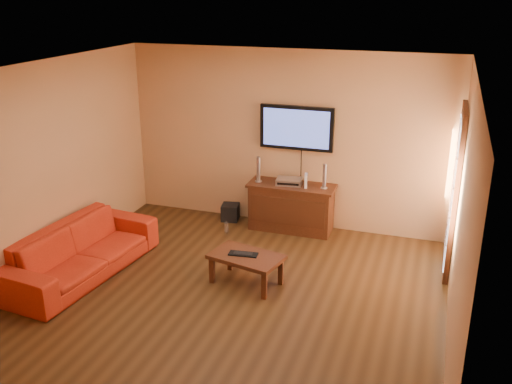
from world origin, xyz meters
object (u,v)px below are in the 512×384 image
at_px(speaker_right, 324,177).
at_px(keyboard, 243,254).
at_px(subwoofer, 230,212).
at_px(media_console, 291,207).
at_px(sofa, 80,243).
at_px(av_receiver, 289,181).
at_px(speaker_left, 258,170).
at_px(television, 297,128).
at_px(coffee_table, 246,259).
at_px(bottle, 226,228).
at_px(game_console, 306,181).

xyz_separation_m(speaker_right, keyboard, (-0.62, -1.81, -0.49)).
distance_m(speaker_right, keyboard, 1.98).
bearing_deg(subwoofer, media_console, -12.96).
xyz_separation_m(sofa, subwoofer, (1.17, 2.31, -0.30)).
distance_m(speaker_right, subwoofer, 1.70).
relative_size(media_console, av_receiver, 3.48).
bearing_deg(media_console, subwoofer, 176.97).
bearing_deg(subwoofer, speaker_left, -18.97).
relative_size(television, sofa, 0.50).
bearing_deg(subwoofer, speaker_right, -12.04).
relative_size(coffee_table, keyboard, 2.62).
xyz_separation_m(television, bottle, (-0.89, -0.65, -1.47)).
relative_size(television, coffee_table, 1.14).
height_order(game_console, keyboard, game_console).
height_order(coffee_table, keyboard, keyboard).
xyz_separation_m(speaker_right, av_receiver, (-0.54, 0.02, -0.13)).
xyz_separation_m(speaker_right, bottle, (-1.39, -0.44, -0.81)).
height_order(television, keyboard, television).
xyz_separation_m(subwoofer, bottle, (0.13, -0.50, -0.05)).
height_order(television, sofa, television).
bearing_deg(coffee_table, game_console, 80.29).
xyz_separation_m(media_console, subwoofer, (-1.02, 0.05, -0.24)).
bearing_deg(game_console, bottle, -172.54).
bearing_deg(game_console, coffee_table, -112.47).
bearing_deg(sofa, av_receiver, -37.31).
bearing_deg(media_console, bottle, -153.66).
relative_size(television, speaker_right, 3.01).
height_order(television, speaker_left, television).
bearing_deg(speaker_left, bottle, -131.90).
bearing_deg(television, av_receiver, -103.53).
relative_size(television, keyboard, 3.00).
xyz_separation_m(sofa, game_console, (2.42, 2.22, 0.39)).
bearing_deg(game_console, subwoofer, 163.36).
bearing_deg(subwoofer, bottle, -85.71).
bearing_deg(speaker_left, subwoofer, 170.96).
height_order(television, bottle, television).
bearing_deg(television, keyboard, -93.44).
xyz_separation_m(media_console, keyboard, (-0.12, -1.82, 0.04)).
distance_m(bottle, keyboard, 1.61).
distance_m(av_receiver, subwoofer, 1.16).
height_order(coffee_table, av_receiver, av_receiver).
relative_size(sofa, subwoofer, 8.50).
height_order(game_console, subwoofer, game_console).
bearing_deg(game_console, sofa, -150.16).
height_order(speaker_left, speaker_right, speaker_left).
distance_m(sofa, av_receiver, 3.14).
relative_size(media_console, subwoofer, 5.02).
distance_m(speaker_left, subwoofer, 0.93).
height_order(game_console, bottle, game_console).
relative_size(sofa, av_receiver, 5.90).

